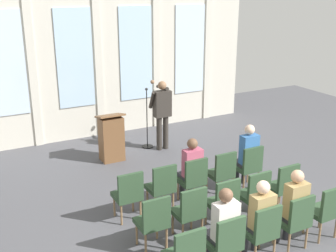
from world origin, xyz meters
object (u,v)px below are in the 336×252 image
Objects in this scene: audience_r0_c2 at (191,167)px; audience_r2_c1 at (223,226)px; chair_r0_c3 at (222,171)px; chair_r0_c1 at (162,185)px; chair_r2_c3 at (295,219)px; chair_r0_c4 at (249,165)px; lectern at (111,138)px; mic_stand at (147,135)px; chair_r1_c2 at (224,200)px; chair_r1_c4 at (283,184)px; chair_r0_c2 at (193,178)px; audience_r2_c2 at (259,215)px; audience_r0_c4 at (247,153)px; chair_r1_c1 at (190,210)px; chair_r2_c2 at (262,229)px; chair_r2_c4 at (326,209)px; speaker at (162,110)px; chair_r2_c1 at (226,241)px; audience_r2_c3 at (293,205)px; chair_r0_c0 at (128,193)px; chair_r1_c0 at (153,219)px; chair_r1_c3 at (255,192)px.

audience_r2_c1 is at bearing -108.11° from audience_r0_c2.
audience_r0_c2 reaches higher than chair_r0_c3.
chair_r2_c3 is at bearing -56.79° from chair_r0_c1.
chair_r0_c3 and chair_r0_c4 have the same top height.
audience_r0_c2 is at bearing -77.05° from lectern.
chair_r0_c4 is (0.82, -3.08, 0.20)m from mic_stand.
chair_r1_c2 is (0.60, -3.71, -0.02)m from lectern.
chair_r2_c3 is (-0.65, -1.00, 0.00)m from chair_r1_c4.
chair_r0_c2 is at bearing -98.99° from mic_stand.
audience_r0_c4 is at bearing 56.75° from audience_r2_c2.
chair_r0_c1 is 2.20m from chair_r1_c4.
chair_r1_c1 is 1.19m from chair_r2_c2.
chair_r0_c4 is (1.30, -0.08, -0.19)m from audience_r0_c2.
audience_r2_c2 is (-1.30, -1.91, 0.19)m from chair_r0_c4.
chair_r2_c4 is (0.65, 0.00, 0.00)m from chair_r2_c3.
chair_r1_c1 is at bearing -110.53° from speaker.
audience_r2_c3 reaches higher than chair_r2_c1.
audience_r2_c3 is at bearing 172.94° from chair_r2_c4.
speaker is 1.86× the size of chair_r2_c2.
chair_r0_c2 and chair_r0_c3 have the same top height.
speaker reaches higher than audience_r2_c1.
chair_r0_c0 is 1.00× the size of chair_r2_c1.
chair_r2_c2 is 1.30m from chair_r2_c4.
chair_r1_c0 is 1.00× the size of chair_r1_c2.
chair_r2_c1 is at bearing -108.12° from chair_r0_c2.
chair_r1_c1 is at bearing 123.21° from chair_r2_c2.
chair_r0_c0 is 2.03m from audience_r2_c1.
audience_r2_c1 is at bearing -144.94° from chair_r1_c3.
chair_r2_c1 is at bearing -102.66° from mic_stand.
audience_r2_c1 is at bearing -71.16° from chair_r0_c0.
audience_r2_c2 reaches higher than lectern.
audience_r2_c3 is 0.69m from chair_r2_c4.
lectern reaches higher than chair_r2_c3.
chair_r1_c3 is 1.00× the size of chair_r2_c1.
lectern is 1.23× the size of chair_r1_c2.
chair_r1_c0 is 1.14m from audience_r2_c1.
audience_r0_c2 is at bearing 140.41° from chair_r1_c4.
chair_r2_c2 and chair_r2_c3 have the same top height.
chair_r0_c2 is at bearing -105.37° from speaker.
chair_r1_c1 is at bearing 180.00° from chair_r1_c2.
mic_stand is 3.13m from audience_r0_c4.
chair_r0_c1 is at bearing 90.00° from chair_r2_c1.
chair_r1_c1 is 0.71× the size of audience_r2_c1.
lectern is at bearing 114.86° from chair_r0_c3.
chair_r0_c3 is at bearing -65.14° from lectern.
audience_r2_c3 reaches higher than audience_r2_c2.
chair_r0_c0 is at bearing 180.00° from chair_r0_c4.
chair_r2_c4 is (0.53, -4.80, -0.48)m from speaker.
chair_r0_c3 is 2.32m from audience_r2_c1.
mic_stand is 3.12m from chair_r0_c2.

